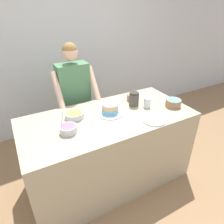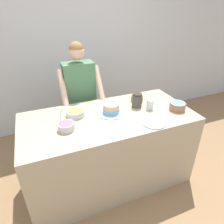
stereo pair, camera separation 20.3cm
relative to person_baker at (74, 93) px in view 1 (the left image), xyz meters
The scene contains 12 objects.
ground_plane 1.43m from the person_baker, 82.56° to the right, with size 14.00×14.00×0.00m, color #93704C.
wall_back 0.92m from the person_baker, 80.25° to the left, with size 10.00×0.05×2.60m.
counter 0.83m from the person_baker, 77.84° to the right, with size 1.81×0.85×0.89m.
person_baker is the anchor object (origin of this frame).
cake 0.63m from the person_baker, 72.65° to the right, with size 0.31×0.31×0.11m.
frosting_bowl_blue 1.21m from the person_baker, 42.04° to the right, with size 0.17×0.17×0.08m.
frosting_bowl_purple 0.81m from the person_baker, 113.20° to the right, with size 0.16×0.16×0.19m.
frosting_bowl_olive 0.74m from the person_baker, 37.31° to the right, with size 0.14×0.14×0.07m.
frosting_bowl_yellow 0.54m from the person_baker, 109.30° to the right, with size 0.19×0.19×0.18m.
drinking_glass 0.92m from the person_baker, 47.55° to the right, with size 0.08×0.08×0.11m.
ceramic_plate 1.08m from the person_baker, 62.29° to the right, with size 0.24×0.24×0.01m.
stoneware_jar 0.77m from the person_baker, 48.14° to the right, with size 0.11×0.11×0.16m.
Camera 1 is at (-0.83, -1.17, 1.95)m, focal length 32.00 mm.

